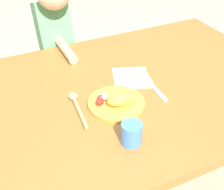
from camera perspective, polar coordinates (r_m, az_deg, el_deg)
The scene contains 7 objects.
dining_table at distance 1.25m, azimuth 0.77°, elevation -1.91°, with size 1.47×0.91×0.69m.
plate at distance 1.12m, azimuth 0.82°, elevation -1.22°, with size 0.21×0.21×0.06m.
fork at distance 1.24m, azimuth 7.48°, elevation 1.68°, with size 0.03×0.22×0.01m.
spoon at distance 1.13m, azimuth -6.53°, elevation -1.88°, with size 0.05×0.22×0.02m.
drinking_cup at distance 0.97m, azimuth 3.61°, elevation -7.08°, with size 0.07×0.07×0.08m, color #4885E4.
person at distance 1.70m, azimuth -10.03°, elevation 6.23°, with size 0.17×0.40×1.02m.
napkin at distance 1.28m, azimuth 3.58°, elevation 3.22°, with size 0.15×0.16×0.00m, color white.
Camera 1 is at (-0.44, -0.88, 1.39)m, focal length 49.40 mm.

